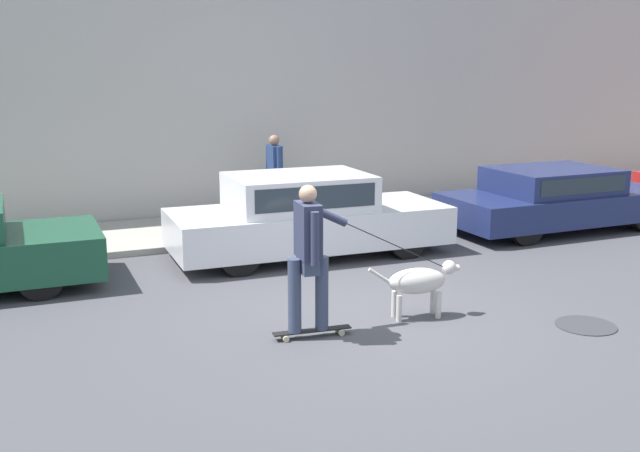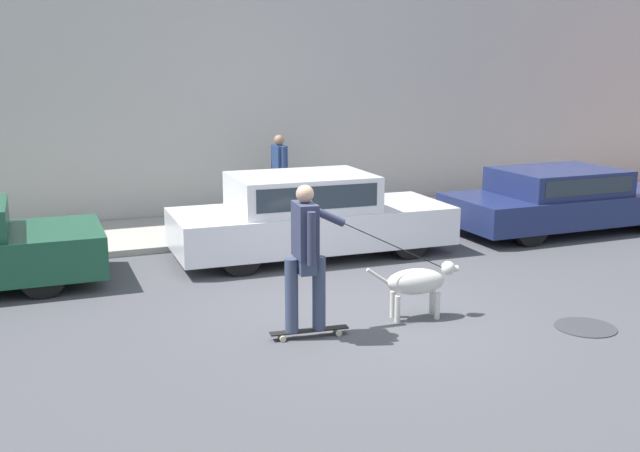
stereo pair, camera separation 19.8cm
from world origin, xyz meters
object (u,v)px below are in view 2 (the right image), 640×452
at_px(skateboarder, 306,252).
at_px(parked_car_1, 309,217).
at_px(parked_car_2, 562,200).
at_px(dog, 418,282).
at_px(pedestrian_with_bag, 280,172).

bearing_deg(skateboarder, parked_car_1, 74.06).
bearing_deg(skateboarder, parked_car_2, 33.92).
distance_m(parked_car_1, dog, 3.37).
distance_m(parked_car_2, pedestrian_with_bag, 5.39).
bearing_deg(pedestrian_with_bag, dog, 85.18).
xyz_separation_m(parked_car_1, dog, (0.13, -3.36, -0.18)).
height_order(parked_car_1, skateboarder, skateboarder).
relative_size(parked_car_1, dog, 3.87).
bearing_deg(parked_car_1, skateboarder, -110.05).
xyz_separation_m(skateboarder, pedestrian_with_bag, (1.80, 6.18, -0.01)).
xyz_separation_m(dog, pedestrian_with_bag, (0.30, 6.07, 0.54)).
bearing_deg(dog, pedestrian_with_bag, 96.07).
bearing_deg(dog, parked_car_1, 101.07).
relative_size(dog, pedestrian_with_bag, 0.73).
distance_m(skateboarder, pedestrian_with_bag, 6.44).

